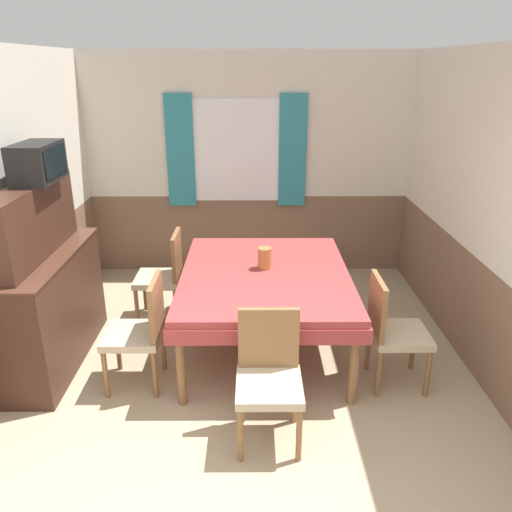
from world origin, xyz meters
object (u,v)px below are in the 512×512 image
at_px(chair_right_near, 392,328).
at_px(sideboard, 47,290).
at_px(dining_table, 265,282).
at_px(chair_left_near, 141,329).
at_px(chair_head_near, 269,373).
at_px(chair_left_far, 165,273).
at_px(vase, 265,258).
at_px(tv, 38,162).

bearing_deg(chair_right_near, sideboard, -97.11).
distance_m(dining_table, chair_left_near, 1.14).
height_order(chair_head_near, sideboard, sideboard).
height_order(chair_left_far, vase, vase).
xyz_separation_m(chair_right_near, chair_head_near, (-0.99, -0.61, 0.00)).
bearing_deg(dining_table, vase, 92.42).
xyz_separation_m(chair_head_near, sideboard, (-1.83, 0.96, 0.17)).
height_order(chair_right_near, chair_left_far, same).
xyz_separation_m(dining_table, tv, (-1.81, -0.06, 1.07)).
height_order(chair_head_near, tv, tv).
relative_size(chair_head_near, vase, 4.80).
bearing_deg(dining_table, chair_head_near, -90.00).
height_order(chair_head_near, vase, vase).
height_order(chair_right_near, tv, tv).
distance_m(dining_table, tv, 2.10).
xyz_separation_m(chair_left_far, tv, (-0.82, -0.62, 1.22)).
relative_size(sideboard, tv, 2.96).
xyz_separation_m(chair_right_near, tv, (-2.80, 0.50, 1.22)).
relative_size(chair_left_near, chair_head_near, 1.00).
bearing_deg(sideboard, chair_head_near, -27.71).
bearing_deg(tv, chair_head_near, -31.46).
relative_size(dining_table, chair_left_far, 2.01).
distance_m(chair_right_near, vase, 1.23).
xyz_separation_m(dining_table, vase, (-0.00, 0.09, 0.19)).
xyz_separation_m(chair_head_near, tv, (-1.81, 1.11, 1.22)).
xyz_separation_m(chair_right_near, vase, (-0.99, 0.65, 0.34)).
relative_size(chair_left_near, sideboard, 0.59).
xyz_separation_m(chair_left_near, chair_head_near, (0.99, -0.61, 0.00)).
relative_size(chair_right_near, chair_head_near, 1.00).
height_order(chair_left_far, tv, tv).
distance_m(dining_table, chair_head_near, 1.18).
bearing_deg(vase, chair_left_far, 154.60).
bearing_deg(vase, dining_table, -87.58).
xyz_separation_m(dining_table, sideboard, (-1.83, -0.20, 0.03)).
bearing_deg(sideboard, chair_left_far, 41.97).
distance_m(dining_table, vase, 0.21).
xyz_separation_m(chair_left_far, chair_head_near, (0.99, -1.73, 0.00)).
relative_size(sideboard, vase, 8.19).
bearing_deg(chair_head_near, chair_right_near, -148.24).
bearing_deg(chair_head_near, vase, -89.83).
bearing_deg(dining_table, chair_left_far, 150.59).
xyz_separation_m(dining_table, chair_left_near, (-0.99, -0.56, -0.15)).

